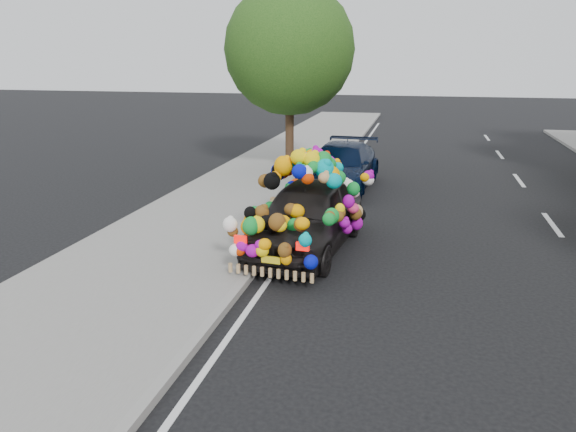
# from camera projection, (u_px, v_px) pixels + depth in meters

# --- Properties ---
(ground) EXTENTS (100.00, 100.00, 0.00)m
(ground) POSITION_uv_depth(u_px,v_px,m) (382.00, 295.00, 9.30)
(ground) COLOR black
(ground) RESTS_ON ground
(sidewalk) EXTENTS (4.00, 60.00, 0.12)m
(sidewalk) POSITION_uv_depth(u_px,v_px,m) (145.00, 270.00, 10.23)
(sidewalk) COLOR gray
(sidewalk) RESTS_ON ground
(kerb) EXTENTS (0.15, 60.00, 0.13)m
(kerb) POSITION_uv_depth(u_px,v_px,m) (247.00, 279.00, 9.80)
(kerb) COLOR gray
(kerb) RESTS_ON ground
(tree_near_sidewalk) EXTENTS (4.20, 4.20, 6.13)m
(tree_near_sidewalk) POSITION_uv_depth(u_px,v_px,m) (290.00, 49.00, 17.93)
(tree_near_sidewalk) COLOR #332114
(tree_near_sidewalk) RESTS_ON ground
(plush_art_car) EXTENTS (2.43, 4.48, 2.05)m
(plush_art_car) POSITION_uv_depth(u_px,v_px,m) (307.00, 199.00, 11.26)
(plush_art_car) COLOR black
(plush_art_car) RESTS_ON ground
(navy_sedan) EXTENTS (2.13, 4.66, 1.32)m
(navy_sedan) POSITION_uv_depth(u_px,v_px,m) (340.00, 167.00, 16.58)
(navy_sedan) COLOR black
(navy_sedan) RESTS_ON ground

